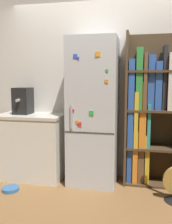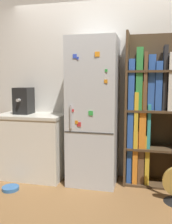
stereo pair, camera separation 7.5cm
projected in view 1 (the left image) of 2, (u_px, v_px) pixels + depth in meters
name	position (u px, v px, depth m)	size (l,w,h in m)	color
ground_plane	(91.00, 186.00, 3.32)	(16.00, 16.00, 0.00)	olive
wall_back	(97.00, 87.00, 3.61)	(8.00, 0.05, 2.60)	silver
refrigerator	(93.00, 112.00, 3.35)	(0.64, 0.59, 1.95)	silver
bookshelf	(147.00, 112.00, 3.32)	(0.74, 0.38, 2.01)	#4C3823
kitchen_counter	(32.00, 146.00, 3.60)	(0.94, 0.59, 0.92)	silver
espresso_machine	(23.00, 101.00, 3.57)	(0.23, 0.32, 0.38)	black
pet_bowl	(11.00, 189.00, 3.17)	(0.22, 0.22, 0.04)	#3366A5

